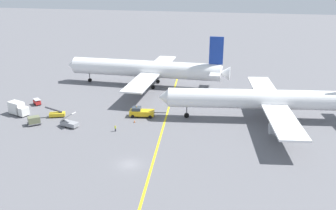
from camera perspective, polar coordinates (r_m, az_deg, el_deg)
The scene contains 12 objects.
ground_plane at distance 75.67m, azimuth -5.93°, elevation -9.05°, with size 600.00×600.00×0.00m, color slate.
taxiway_stripe at distance 83.34m, azimuth -1.53°, elevation -6.09°, with size 0.50×120.00×0.01m, color yellow.
airliner_at_gate_left at distance 124.65m, azimuth -3.31°, elevation 5.51°, with size 55.85×47.33×17.35m.
airliner_being_pushed at distance 98.25m, azimuth 14.66°, elevation 0.79°, with size 54.05×47.38×15.75m.
pushback_tug at distance 98.77m, azimuth -4.14°, elevation -1.10°, with size 9.73×3.72×2.94m.
gse_baggage_cart_near_cluster at distance 113.87m, azimuth -19.44°, elevation 0.45°, with size 3.09×2.99×1.71m.
gse_container_dolly_flat at distance 99.16m, azimuth -19.86°, elevation -2.24°, with size 3.87×3.74×2.15m.
gse_stair_truck_yellow at distance 95.35m, azimuth -14.89°, elevation -2.67°, with size 4.93×3.15×4.06m.
gse_belt_loader_portside at distance 102.68m, azimuth -16.66°, elevation -1.34°, with size 5.05×3.07×3.02m.
gse_catering_truck_tall at distance 107.43m, azimuth -21.99°, elevation -0.51°, with size 6.31×4.26×3.50m.
ground_crew_wing_walker_right at distance 90.55m, azimuth -8.08°, elevation -3.54°, with size 0.36×0.36×1.57m.
traffic_cone_wingtip_starboard at distance 95.43m, azimuth -5.17°, elevation -2.52°, with size 0.44×0.44×0.60m.
Camera 1 is at (21.37, -62.85, 36.33)m, focal length 39.75 mm.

